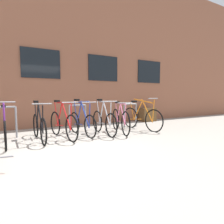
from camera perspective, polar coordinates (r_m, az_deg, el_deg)
name	(u,v)px	position (r m, az deg, el deg)	size (l,w,h in m)	color
ground_plane	(64,152)	(3.95, -14.93, -11.97)	(42.00, 42.00, 0.00)	#9E998E
storefront_building	(33,53)	(9.97, -23.50, 16.70)	(28.00, 5.69, 6.47)	brown
bike_rack	(45,117)	(5.67, -20.41, -1.55)	(6.57, 0.05, 0.88)	gray
bicycle_purple	(5,129)	(4.97, -30.62, -4.66)	(0.44, 1.69, 1.05)	black
bicycle_orange	(141,118)	(6.31, 9.18, -1.79)	(0.47, 1.83, 1.10)	black
bicycle_red	(63,124)	(5.16, -15.23, -3.55)	(0.49, 1.79, 1.05)	black
bicycle_silver	(104,121)	(5.49, -2.64, -2.94)	(0.44, 1.65, 1.08)	black
bicycle_blue	(82,122)	(5.42, -9.49, -3.19)	(0.44, 1.63, 1.08)	black
bicycle_black	(39,126)	(5.05, -21.93, -4.10)	(0.44, 1.71, 1.04)	black
bicycle_pink	(120,120)	(5.74, 2.59, -2.51)	(0.53, 1.72, 0.99)	black
planter_box	(148,115)	(8.46, 11.11, -0.82)	(0.70, 0.44, 0.60)	brown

